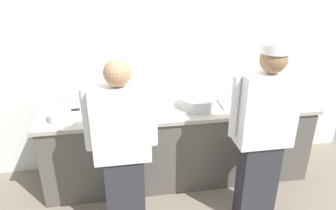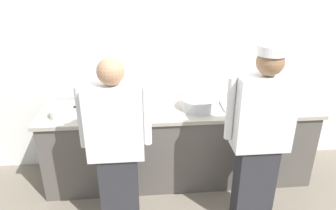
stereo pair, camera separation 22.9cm
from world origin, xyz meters
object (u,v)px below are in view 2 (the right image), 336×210
(chef_center, at_px, (260,137))
(chefs_knife, at_px, (84,107))
(squeeze_bottle_primary, at_px, (273,95))
(plate_stack_rear, at_px, (146,103))
(chef_near_left, at_px, (117,147))
(deli_cup, at_px, (215,98))
(mixing_bowl_steel, at_px, (199,103))
(plate_stack_front, at_px, (61,113))
(sheet_tray, at_px, (241,105))
(ramekin_orange_sauce, at_px, (95,116))
(ramekin_yellow_sauce, at_px, (295,104))
(ramekin_red_sauce, at_px, (105,106))

(chef_center, bearing_deg, chefs_knife, 152.63)
(squeeze_bottle_primary, bearing_deg, plate_stack_rear, 178.73)
(chef_near_left, relative_size, deli_cup, 15.36)
(mixing_bowl_steel, height_order, deli_cup, mixing_bowl_steel)
(plate_stack_front, xyz_separation_m, sheet_tray, (1.91, 0.09, -0.03))
(plate_stack_rear, distance_m, ramekin_orange_sauce, 0.57)
(ramekin_orange_sauce, bearing_deg, plate_stack_front, 169.40)
(squeeze_bottle_primary, relative_size, deli_cup, 1.83)
(sheet_tray, height_order, ramekin_orange_sauce, ramekin_orange_sauce)
(plate_stack_front, bearing_deg, deli_cup, 7.69)
(chef_center, bearing_deg, sheet_tray, 85.41)
(chef_center, xyz_separation_m, mixing_bowl_steel, (-0.42, 0.72, 0.03))
(plate_stack_rear, distance_m, squeeze_bottle_primary, 1.41)
(mixing_bowl_steel, relative_size, ramekin_yellow_sauce, 4.16)
(ramekin_red_sauce, height_order, chefs_knife, ramekin_red_sauce)
(sheet_tray, distance_m, ramekin_red_sauce, 1.49)
(chef_center, relative_size, plate_stack_front, 8.03)
(chef_center, height_order, sheet_tray, chef_center)
(plate_stack_rear, height_order, ramekin_yellow_sauce, plate_stack_rear)
(squeeze_bottle_primary, xyz_separation_m, ramekin_yellow_sauce, (0.23, -0.09, -0.07))
(ramekin_yellow_sauce, height_order, ramekin_red_sauce, ramekin_yellow_sauce)
(ramekin_yellow_sauce, xyz_separation_m, chefs_knife, (-2.31, 0.16, -0.02))
(plate_stack_front, relative_size, mixing_bowl_steel, 0.57)
(plate_stack_front, height_order, ramekin_red_sauce, plate_stack_front)
(chef_near_left, distance_m, mixing_bowl_steel, 1.09)
(plate_stack_rear, distance_m, chefs_knife, 0.68)
(plate_stack_front, xyz_separation_m, plate_stack_rear, (0.87, 0.18, 0.00))
(plate_stack_front, bearing_deg, squeeze_bottle_primary, 3.64)
(plate_stack_rear, bearing_deg, sheet_tray, -4.62)
(ramekin_orange_sauce, bearing_deg, sheet_tray, 5.79)
(plate_stack_rear, xyz_separation_m, ramekin_orange_sauce, (-0.52, -0.24, -0.02))
(chef_near_left, height_order, ramekin_yellow_sauce, chef_near_left)
(squeeze_bottle_primary, bearing_deg, chefs_knife, 177.98)
(chef_near_left, relative_size, ramekin_yellow_sauce, 18.26)
(plate_stack_rear, relative_size, sheet_tray, 0.57)
(chef_center, bearing_deg, chef_near_left, 179.08)
(sheet_tray, xyz_separation_m, deli_cup, (-0.26, 0.13, 0.04))
(mixing_bowl_steel, bearing_deg, chefs_knife, 173.54)
(chef_center, xyz_separation_m, chefs_knife, (-1.65, 0.86, -0.03))
(chef_near_left, relative_size, plate_stack_rear, 6.80)
(plate_stack_front, xyz_separation_m, deli_cup, (1.65, 0.22, 0.01))
(plate_stack_front, bearing_deg, sheet_tray, 2.78)
(plate_stack_rear, distance_m, sheet_tray, 1.04)
(chef_near_left, distance_m, plate_stack_rear, 0.84)
(ramekin_red_sauce, bearing_deg, deli_cup, 1.24)
(chef_near_left, bearing_deg, ramekin_yellow_sauce, 19.37)
(mixing_bowl_steel, relative_size, deli_cup, 3.50)
(chef_center, height_order, plate_stack_front, chef_center)
(ramekin_red_sauce, height_order, deli_cup, deli_cup)
(plate_stack_front, relative_size, plate_stack_rear, 0.89)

